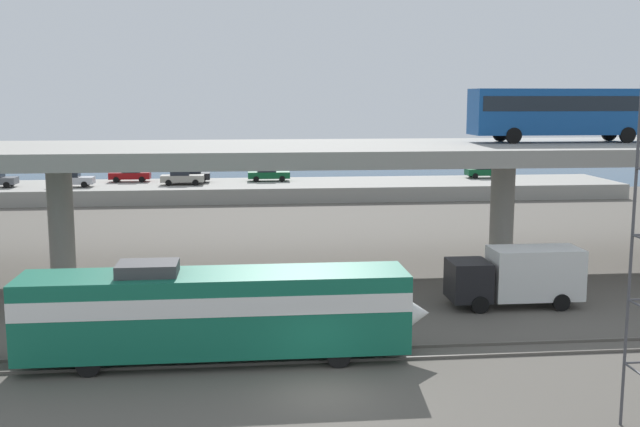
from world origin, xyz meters
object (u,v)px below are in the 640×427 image
train_locomotive (235,308)px  parked_car_3 (191,175)px  parked_car_6 (268,174)px  transit_bus_on_overpass (564,110)px  parked_car_0 (130,175)px  parked_car_1 (484,171)px  service_truck_east (518,275)px  parked_car_4 (182,177)px  parked_car_5 (72,179)px

train_locomotive → parked_car_3: (-5.00, 52.29, 0.12)m
train_locomotive → parked_car_6: train_locomotive is taller
train_locomotive → transit_bus_on_overpass: size_ratio=1.39×
parked_car_0 → parked_car_1: same height
train_locomotive → parked_car_3: 52.53m
service_truck_east → parked_car_4: same height
parked_car_1 → parked_car_6: 24.48m
parked_car_3 → transit_bus_on_overpass: bearing=126.3°
parked_car_3 → parked_car_4: bearing=69.1°
parked_car_5 → parked_car_6: same height
parked_car_6 → service_truck_east: bearing=-76.4°
transit_bus_on_overpass → service_truck_east: (-6.52, -10.29, -8.23)m
train_locomotive → parked_car_0: size_ratio=3.82×
transit_bus_on_overpass → parked_car_5: bearing=-40.5°
parked_car_0 → parked_car_3: bearing=168.9°
service_truck_east → parked_car_0: bearing=-60.9°
transit_bus_on_overpass → parked_car_5: (-37.87, 32.33, -7.56)m
service_truck_east → parked_car_4: bearing=-65.0°
service_truck_east → parked_car_6: 47.39m
parked_car_0 → parked_car_3: same height
train_locomotive → parked_car_4: 50.43m
transit_bus_on_overpass → parked_car_1: (6.82, 36.49, -7.56)m
train_locomotive → service_truck_east: train_locomotive is taller
parked_car_0 → parked_car_4: (5.80, -3.51, 0.00)m
train_locomotive → parked_car_3: bearing=95.5°
parked_car_3 → parked_car_1: bearing=-178.0°
transit_bus_on_overpass → parked_car_0: transit_bus_on_overpass is taller
train_locomotive → transit_bus_on_overpass: bearing=39.0°
parked_car_0 → parked_car_4: 6.78m
parked_car_4 → parked_car_3: bearing=69.1°
parked_car_0 → parked_car_6: bearing=176.7°
parked_car_0 → parked_car_1: bearing=179.8°
train_locomotive → parked_car_5: 52.12m
transit_bus_on_overpass → parked_car_1: transit_bus_on_overpass is taller
train_locomotive → parked_car_5: train_locomotive is taller
train_locomotive → transit_bus_on_overpass: 28.03m
parked_car_0 → parked_car_4: bearing=148.8°
parked_car_1 → service_truck_east: bearing=-105.9°
parked_car_1 → parked_car_4: (-33.60, -3.36, 0.00)m
parked_car_0 → parked_car_6: same height
train_locomotive → parked_car_0: bearing=102.3°
service_truck_east → parked_car_1: bearing=-105.9°
parked_car_3 → parked_car_6: (8.29, 0.44, 0.00)m
transit_bus_on_overpass → parked_car_3: 44.48m
service_truck_east → parked_car_1: (13.33, 46.77, 0.68)m
parked_car_3 → parked_car_6: size_ratio=0.89×
parked_car_1 → parked_car_5: same height
parked_car_1 → parked_car_0: bearing=179.8°
train_locomotive → service_truck_east: 15.91m
parked_car_0 → parked_car_5: same height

